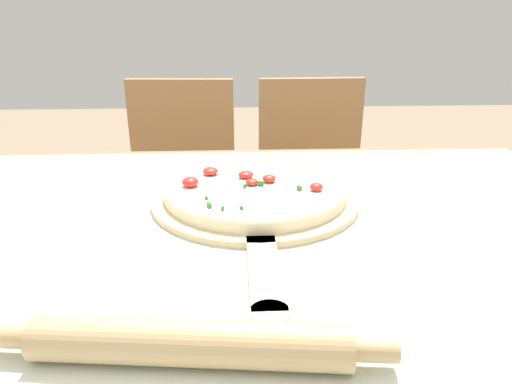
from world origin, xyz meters
TOP-DOWN VIEW (x-y plane):
  - dining_table at (0.00, 0.00)m, footprint 1.47×1.00m
  - towel_cloth at (0.00, 0.00)m, footprint 1.39×0.92m
  - pizza_peel at (0.01, 0.11)m, footprint 0.40×0.59m
  - pizza at (0.01, 0.13)m, footprint 0.35×0.35m
  - rolling_pin at (-0.08, -0.31)m, footprint 0.42×0.08m
  - chair_left at (-0.23, 0.87)m, footprint 0.42×0.42m
  - chair_right at (0.25, 0.87)m, footprint 0.41×0.41m

SIDE VIEW (x-z plane):
  - chair_left at x=-0.23m, z-range 0.07..0.94m
  - chair_right at x=0.25m, z-range 0.07..0.94m
  - dining_table at x=0.00m, z-range 0.28..1.02m
  - towel_cloth at x=0.00m, z-range 0.74..0.75m
  - pizza_peel at x=0.01m, z-range 0.75..0.76m
  - rolling_pin at x=-0.08m, z-range 0.75..0.80m
  - pizza at x=0.01m, z-range 0.76..0.79m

